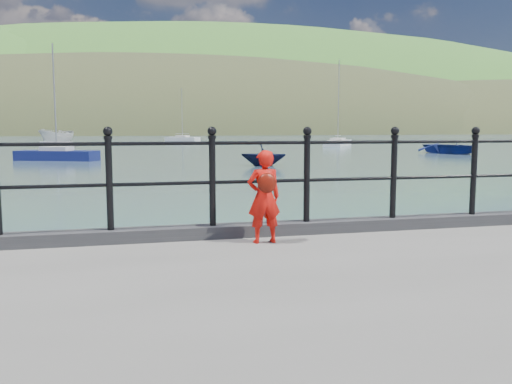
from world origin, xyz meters
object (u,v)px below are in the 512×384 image
object	(u,v)px
launch_navy	(263,154)
sailboat_deep	(182,139)
launch_blue	(451,147)
sailboat_far	(338,143)
launch_white	(57,138)
child	(264,196)
railing	(261,169)
sailboat_port	(57,156)

from	to	relation	value
launch_navy	sailboat_deep	distance (m)	63.12
launch_blue	launch_navy	xyz separation A→B (m)	(-20.46, -11.29, 0.10)
sailboat_far	sailboat_deep	bearing A→B (deg)	63.35
launch_white	sailboat_deep	xyz separation A→B (m)	(17.69, 26.98, -0.74)
child	launch_navy	distance (m)	26.83
railing	sailboat_deep	size ratio (longest dim) A/B	1.96
child	launch_navy	bearing A→B (deg)	-106.90
child	launch_white	world-z (taller)	launch_white
railing	sailboat_far	distance (m)	64.40
launch_white	child	bearing A→B (deg)	-49.25
child	railing	bearing A→B (deg)	-101.45
child	sailboat_port	distance (m)	35.47
launch_navy	sailboat_port	distance (m)	15.70
child	launch_blue	bearing A→B (deg)	-128.45
launch_navy	sailboat_port	xyz separation A→B (m)	(-12.88, 8.98, -0.38)
sailboat_far	launch_white	bearing A→B (deg)	119.51
launch_blue	sailboat_port	bearing A→B (deg)	175.66
child	launch_blue	distance (m)	46.14
railing	launch_white	world-z (taller)	railing
launch_blue	sailboat_far	size ratio (longest dim) A/B	0.54
sailboat_port	launch_white	bearing A→B (deg)	119.19
sailboat_port	sailboat_far	xyz separation A→B (m)	(31.61, 24.66, 0.00)
launch_blue	launch_white	bearing A→B (deg)	137.30
railing	child	size ratio (longest dim) A/B	16.81
child	launch_blue	world-z (taller)	child
sailboat_far	sailboat_port	bearing A→B (deg)	161.57
child	sailboat_deep	world-z (taller)	sailboat_deep
sailboat_port	sailboat_deep	world-z (taller)	sailboat_deep
child	sailboat_deep	xyz separation A→B (m)	(8.68, 89.03, -1.21)
railing	launch_blue	size ratio (longest dim) A/B	3.05
sailboat_port	sailboat_far	distance (m)	40.10
child	sailboat_far	distance (m)	64.83
launch_blue	child	bearing A→B (deg)	-134.49
railing	sailboat_port	bearing A→B (deg)	100.14
railing	launch_blue	distance (m)	45.75
railing	sailboat_far	world-z (taller)	sailboat_far
railing	launch_white	bearing A→B (deg)	98.38
child	launch_white	distance (m)	62.70
launch_white	sailboat_port	distance (m)	27.30
launch_blue	sailboat_far	world-z (taller)	sailboat_far
launch_white	sailboat_port	xyz separation A→B (m)	(2.91, -27.13, -0.74)
launch_white	launch_navy	size ratio (longest dim) A/B	2.05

